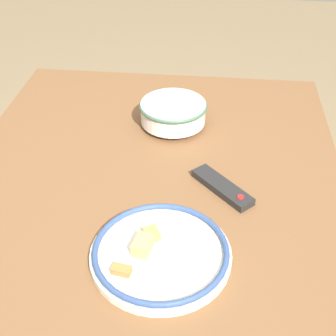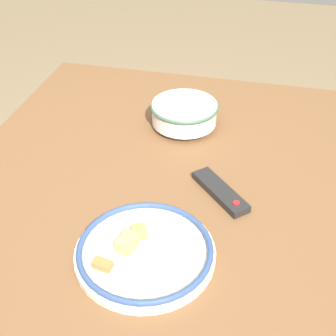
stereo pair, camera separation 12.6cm
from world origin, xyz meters
name	(u,v)px [view 1 (the left image)]	position (x,y,z in m)	size (l,w,h in m)	color
ground_plane	(154,333)	(0.00, 0.00, 0.00)	(8.00, 8.00, 0.00)	#7F6B4C
dining_table	(150,199)	(0.00, 0.00, 0.65)	(1.29, 1.07, 0.73)	brown
noodle_bowl	(173,112)	(-0.28, 0.04, 0.78)	(0.21, 0.21, 0.08)	silver
food_plate	(160,253)	(0.28, 0.07, 0.74)	(0.32, 0.32, 0.05)	silver
tv_remote	(222,187)	(0.03, 0.20, 0.74)	(0.18, 0.17, 0.02)	black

